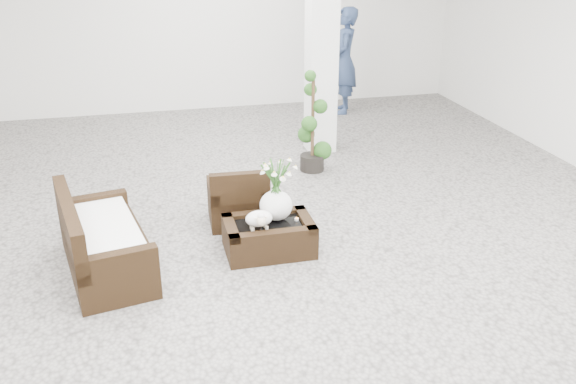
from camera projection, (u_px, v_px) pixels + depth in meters
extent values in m
plane|color=gray|center=(286.00, 241.00, 6.63)|extent=(11.00, 11.00, 0.00)
cube|color=white|center=(322.00, 32.00, 8.70)|extent=(0.40, 0.40, 3.50)
cube|color=black|center=(269.00, 238.00, 6.37)|extent=(0.90, 0.60, 0.31)
ellipsoid|color=white|center=(259.00, 220.00, 6.15)|extent=(0.28, 0.23, 0.21)
cylinder|color=white|center=(297.00, 219.00, 6.39)|extent=(0.04, 0.04, 0.03)
cube|color=black|center=(238.00, 193.00, 6.95)|extent=(0.68, 0.66, 0.70)
cube|color=black|center=(104.00, 234.00, 5.93)|extent=(0.98, 1.58, 0.79)
imported|color=navy|center=(344.00, 61.00, 10.90)|extent=(0.64, 0.78, 1.86)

